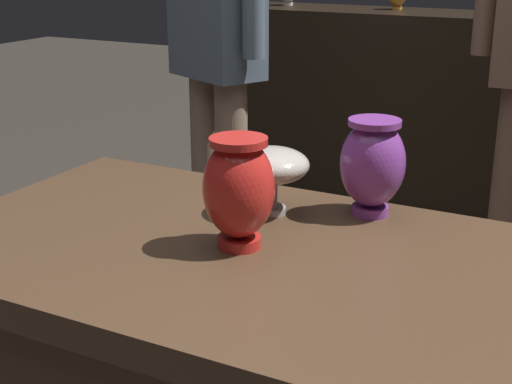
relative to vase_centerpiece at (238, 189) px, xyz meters
The scene contains 5 objects.
back_display_shelf 2.24m from the vase_centerpiece, 88.36° to the left, with size 2.60×0.40×0.99m.
vase_centerpiece is the anchor object (origin of this frame).
vase_tall_behind 0.17m from the vase_centerpiece, 98.41° to the left, with size 0.14×0.14×0.12m.
vase_left_accent 0.28m from the vase_centerpiece, 60.61° to the left, with size 0.12×0.12×0.18m.
visitor_near_left 1.34m from the vase_centerpiece, 121.97° to the left, with size 0.43×0.30×1.72m.
Camera 1 is at (0.48, -0.98, 1.28)m, focal length 52.03 mm.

